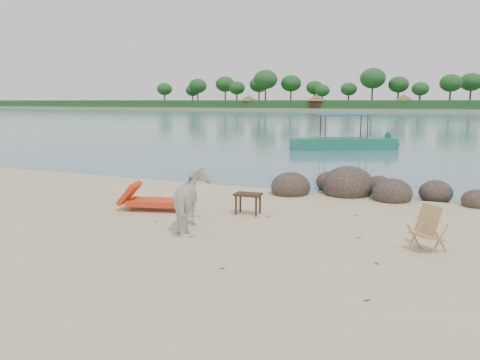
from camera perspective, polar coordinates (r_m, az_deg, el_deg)
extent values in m
plane|color=#3A7074|center=(98.82, 21.53, 7.26)|extent=(400.00, 400.00, 0.00)
cube|color=tan|center=(178.77, 22.61, 7.97)|extent=(420.00, 90.00, 1.40)
cube|color=#1E4C1E|center=(143.76, 22.33, 8.52)|extent=(420.00, 18.00, 2.40)
ellipsoid|color=#332822|center=(15.13, 6.18, -0.94)|extent=(1.26, 1.38, 0.94)
ellipsoid|color=#332822|center=(15.38, 13.03, -0.72)|extent=(1.62, 1.79, 1.22)
ellipsoid|color=#332822|center=(14.82, 18.05, -1.64)|extent=(1.18, 1.30, 0.89)
ellipsoid|color=#332822|center=(15.55, 22.74, -1.52)|extent=(1.00, 1.10, 0.75)
ellipsoid|color=#332822|center=(14.90, 26.91, -2.39)|extent=(0.85, 0.93, 0.63)
ellipsoid|color=#332822|center=(16.52, 10.94, -0.33)|extent=(0.98, 1.08, 0.74)
ellipsoid|color=#332822|center=(16.46, 16.53, -0.69)|extent=(0.84, 0.92, 0.63)
imported|color=silver|center=(10.90, -5.86, -2.56)|extent=(1.31, 1.79, 1.38)
plane|color=brown|center=(9.09, 16.29, -9.91)|extent=(0.14, 0.14, 0.00)
plane|color=brown|center=(11.81, -10.24, -5.13)|extent=(0.13, 0.13, 0.00)
plane|color=brown|center=(10.42, -5.97, -7.03)|extent=(0.14, 0.14, 0.00)
plane|color=brown|center=(12.59, 14.02, -4.34)|extent=(0.13, 0.13, 0.00)
plane|color=brown|center=(14.63, -10.46, -2.27)|extent=(0.10, 0.10, 0.00)
plane|color=brown|center=(10.63, 14.28, -6.95)|extent=(0.14, 0.14, 0.00)
plane|color=brown|center=(12.95, 20.66, -4.30)|extent=(0.13, 0.13, 0.00)
plane|color=brown|center=(7.49, 15.19, -14.17)|extent=(0.14, 0.14, 0.00)
plane|color=brown|center=(12.16, 3.55, -4.56)|extent=(0.11, 0.11, 0.00)
plane|color=brown|center=(8.50, -2.21, -10.91)|extent=(0.14, 0.14, 0.00)
plane|color=brown|center=(12.43, 21.87, -4.94)|extent=(0.10, 0.10, 0.00)
plane|color=brown|center=(15.48, -9.77, -1.59)|extent=(0.14, 0.14, 0.00)
plane|color=brown|center=(10.29, 21.10, -7.86)|extent=(0.14, 0.14, 0.00)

